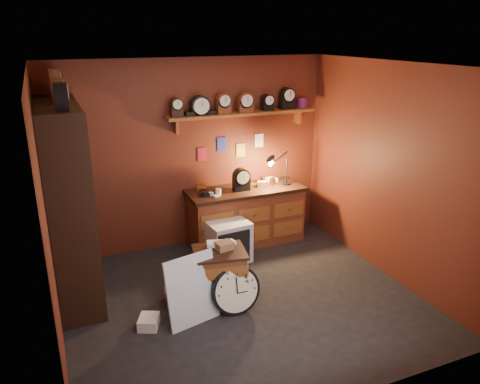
% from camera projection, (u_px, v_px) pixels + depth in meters
% --- Properties ---
extents(floor, '(4.00, 4.00, 0.00)m').
position_uv_depth(floor, '(242.00, 300.00, 5.55)').
color(floor, black).
rests_on(floor, ground).
extents(room_shell, '(4.02, 3.62, 2.71)m').
position_uv_depth(room_shell, '(242.00, 157.00, 5.10)').
color(room_shell, maroon).
rests_on(room_shell, ground).
extents(shelving_unit, '(0.47, 1.60, 2.58)m').
position_uv_depth(shelving_unit, '(65.00, 195.00, 5.33)').
color(shelving_unit, black).
rests_on(shelving_unit, ground).
extents(workbench, '(1.73, 0.66, 1.36)m').
position_uv_depth(workbench, '(246.00, 213.00, 6.94)').
color(workbench, brown).
rests_on(workbench, ground).
extents(low_cabinet, '(0.67, 0.59, 0.76)m').
position_uv_depth(low_cabinet, '(220.00, 274.00, 5.39)').
color(low_cabinet, brown).
rests_on(low_cabinet, ground).
extents(big_round_clock, '(0.57, 0.18, 0.57)m').
position_uv_depth(big_round_clock, '(236.00, 290.00, 5.23)').
color(big_round_clock, black).
rests_on(big_round_clock, ground).
extents(white_panel, '(0.62, 0.30, 0.79)m').
position_uv_depth(white_panel, '(193.00, 321.00, 5.15)').
color(white_panel, silver).
rests_on(white_panel, ground).
extents(mini_fridge, '(0.60, 0.62, 0.57)m').
position_uv_depth(mini_fridge, '(227.00, 240.00, 6.47)').
color(mini_fridge, silver).
rests_on(mini_fridge, ground).
extents(floor_box_a, '(0.30, 0.26, 0.16)m').
position_uv_depth(floor_box_a, '(177.00, 296.00, 5.49)').
color(floor_box_a, '#946640').
rests_on(floor_box_a, ground).
extents(floor_box_b, '(0.29, 0.31, 0.12)m').
position_uv_depth(floor_box_b, '(149.00, 322.00, 5.03)').
color(floor_box_b, white).
rests_on(floor_box_b, ground).
extents(floor_box_c, '(0.28, 0.26, 0.17)m').
position_uv_depth(floor_box_c, '(208.00, 272.00, 6.01)').
color(floor_box_c, '#946640').
rests_on(floor_box_c, ground).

